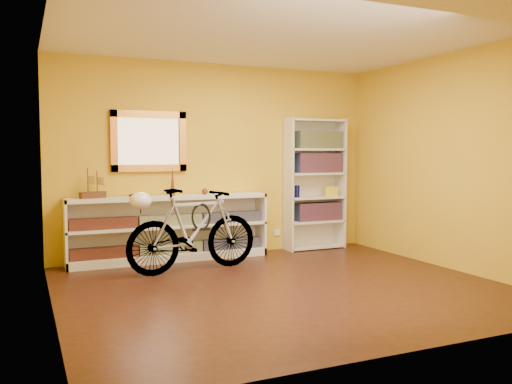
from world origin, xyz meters
name	(u,v)px	position (x,y,z in m)	size (l,w,h in m)	color
floor	(283,287)	(0.00, 0.00, -0.01)	(4.50, 4.00, 0.01)	black
ceiling	(284,33)	(0.00, 0.00, 2.60)	(4.50, 4.00, 0.01)	silver
back_wall	(218,160)	(0.00, 2.00, 1.30)	(4.50, 0.01, 2.60)	gold
left_wall	(49,164)	(-2.25, 0.00, 1.30)	(0.01, 4.00, 2.60)	gold
right_wall	(452,161)	(2.25, 0.00, 1.30)	(0.01, 4.00, 2.60)	gold
gilt_mirror	(149,141)	(-0.95, 1.97, 1.55)	(0.98, 0.06, 0.78)	#995A1B
wall_socket	(277,232)	(0.90, 1.99, 0.25)	(0.09, 0.01, 0.09)	silver
console_unit	(170,228)	(-0.72, 1.81, 0.42)	(2.60, 0.35, 0.85)	silver
cd_row_lower	(171,248)	(-0.72, 1.79, 0.17)	(2.50, 0.13, 0.14)	black
cd_row_upper	(171,220)	(-0.72, 1.79, 0.54)	(2.50, 0.13, 0.14)	navy
model_ship	(93,183)	(-1.68, 1.81, 1.03)	(0.31, 0.12, 0.37)	#412212
toy_car	(134,197)	(-1.19, 1.81, 0.85)	(0.00, 0.00, 0.00)	black
bronze_ornament	(173,181)	(-0.69, 1.81, 1.04)	(0.06, 0.06, 0.37)	brown
decorative_orb	(205,191)	(-0.25, 1.81, 0.89)	(0.08, 0.08, 0.08)	brown
bookcase	(315,184)	(1.44, 1.84, 0.95)	(0.90, 0.30, 1.90)	silver
book_row_a	(318,211)	(1.49, 1.84, 0.55)	(0.70, 0.22, 0.26)	maroon
book_row_b	(318,163)	(1.49, 1.84, 1.25)	(0.70, 0.22, 0.28)	maroon
book_row_c	(318,140)	(1.49, 1.84, 1.59)	(0.70, 0.22, 0.25)	#1B5761
travel_mug	(297,191)	(1.14, 1.82, 0.85)	(0.08, 0.08, 0.17)	navy
red_tin	(302,143)	(1.24, 1.87, 1.54)	(0.12, 0.12, 0.16)	maroon
yellow_bag	(331,191)	(1.69, 1.80, 0.84)	(0.18, 0.12, 0.14)	yellow
bicycle	(194,230)	(-0.63, 1.10, 0.50)	(1.68, 0.44, 0.99)	silver
helmet	(140,201)	(-1.27, 1.01, 0.87)	(0.25, 0.24, 0.19)	white
u_lock	(201,217)	(-0.53, 1.11, 0.64)	(0.24, 0.24, 0.03)	black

